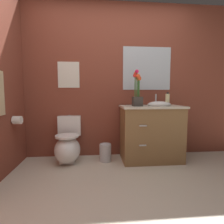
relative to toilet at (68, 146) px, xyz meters
name	(u,v)px	position (x,y,z in m)	size (l,w,h in m)	color
ground_plane	(128,206)	(0.71, -1.18, -0.24)	(9.41, 9.41, 0.00)	beige
wall_back	(124,81)	(0.91, 0.30, 1.01)	(4.39, 0.05, 2.50)	brown
toilet	(68,146)	(0.00, 0.00, 0.00)	(0.38, 0.59, 0.69)	white
vanity_cabinet	(151,132)	(1.28, -0.03, 0.19)	(0.94, 0.56, 1.03)	brown
flower_vase	(137,93)	(1.04, -0.10, 0.81)	(0.14, 0.14, 0.53)	#38332D
soap_bottle	(167,99)	(1.53, -0.02, 0.70)	(0.06, 0.06, 0.21)	beige
trash_bin	(105,152)	(0.57, -0.02, -0.11)	(0.18, 0.18, 0.27)	#B7B7BC
wall_poster	(69,75)	(0.00, 0.27, 1.09)	(0.34, 0.01, 0.41)	silver
wall_mirror	(147,69)	(1.28, 0.27, 1.21)	(0.80, 0.01, 0.70)	#B2BCC6
toilet_paper_roll	(17,120)	(-0.63, -0.20, 0.44)	(0.11, 0.11, 0.11)	white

